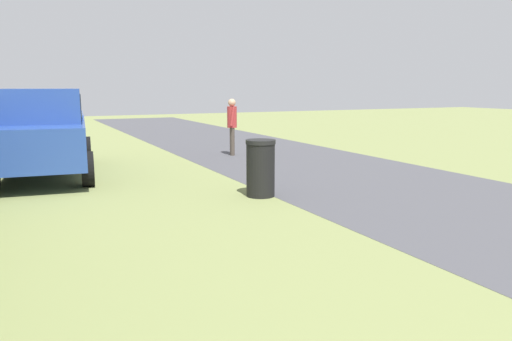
% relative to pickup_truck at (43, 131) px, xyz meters
% --- Properties ---
extents(pickup_truck, '(5.32, 2.58, 2.09)m').
position_rel_pickup_truck_xyz_m(pickup_truck, '(0.00, 0.00, 0.00)').
color(pickup_truck, '#284793').
rests_on(pickup_truck, ground).
extents(trash_bin, '(0.59, 0.59, 1.12)m').
position_rel_pickup_truck_xyz_m(trash_bin, '(-4.12, -3.71, -0.54)').
color(trash_bin, black).
rests_on(trash_bin, ground).
extents(pedestrian, '(0.47, 0.30, 1.77)m').
position_rel_pickup_truck_xyz_m(pedestrian, '(1.54, -5.49, -0.07)').
color(pedestrian, '#4C4238').
rests_on(pedestrian, ground).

